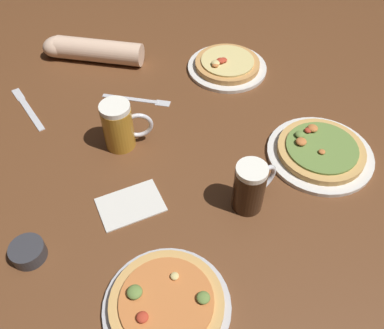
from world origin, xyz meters
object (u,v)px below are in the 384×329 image
pizza_plate_side (167,304)px  napkin_folded (131,204)px  beer_mug_amber (251,187)px  pizza_plate_near (320,151)px  ramekin_sauce (28,252)px  beer_mug_pale (119,126)px  fork_left (138,100)px  pizza_plate_far (227,65)px  diner_arm (89,50)px  knife_right (28,108)px

pizza_plate_side → napkin_folded: pizza_plate_side is taller
beer_mug_amber → napkin_folded: (-0.27, 0.09, -0.06)m
pizza_plate_near → ramekin_sauce: pizza_plate_near is taller
pizza_plate_near → pizza_plate_side: (-0.52, -0.26, 0.00)m
beer_mug_pale → fork_left: size_ratio=0.72×
pizza_plate_side → beer_mug_pale: beer_mug_pale is taller
napkin_folded → pizza_plate_side: bearing=-88.9°
pizza_plate_side → fork_left: pizza_plate_side is taller
beer_mug_pale → fork_left: beer_mug_pale is taller
pizza_plate_near → beer_mug_amber: 0.27m
pizza_plate_side → beer_mug_pale: bearing=86.8°
ramekin_sauce → fork_left: 0.57m
beer_mug_pale → napkin_folded: bearing=-98.6°
ramekin_sauce → pizza_plate_far: bearing=35.4°
pizza_plate_far → beer_mug_pale: (-0.41, -0.22, 0.05)m
ramekin_sauce → beer_mug_pale: bearing=44.1°
pizza_plate_near → fork_left: (-0.40, 0.39, -0.01)m
napkin_folded → diner_arm: diner_arm is taller
pizza_plate_far → pizza_plate_side: bearing=-121.8°
pizza_plate_far → diner_arm: (-0.42, 0.21, 0.02)m
ramekin_sauce → fork_left: (0.37, 0.44, -0.02)m
pizza_plate_far → pizza_plate_side: pizza_plate_side is taller
pizza_plate_side → napkin_folded: bearing=91.1°
diner_arm → fork_left: bearing=-70.4°
pizza_plate_far → beer_mug_pale: beer_mug_pale is taller
napkin_folded → fork_left: size_ratio=0.80×
pizza_plate_near → knife_right: pizza_plate_near is taller
fork_left → diner_arm: size_ratio=0.60×
napkin_folded → fork_left: bearing=72.2°
beer_mug_amber → napkin_folded: 0.29m
napkin_folded → ramekin_sauce: bearing=-166.8°
pizza_plate_far → knife_right: bearing=177.9°
beer_mug_amber → fork_left: size_ratio=0.71×
pizza_plate_side → fork_left: 0.66m
pizza_plate_near → beer_mug_pale: bearing=155.2°
beer_mug_amber → diner_arm: 0.78m
beer_mug_amber → pizza_plate_side: bearing=-145.9°
beer_mug_pale → knife_right: beer_mug_pale is taller
pizza_plate_near → ramekin_sauce: 0.77m
pizza_plate_far → beer_mug_amber: 0.56m
knife_right → pizza_plate_side: bearing=-74.1°
pizza_plate_side → ramekin_sauce: size_ratio=3.40×
pizza_plate_near → diner_arm: 0.83m
diner_arm → pizza_plate_far: bearing=-27.1°
pizza_plate_near → beer_mug_amber: size_ratio=2.08×
pizza_plate_near → beer_mug_pale: 0.54m
fork_left → knife_right: 0.33m
pizza_plate_far → beer_mug_amber: beer_mug_amber is taller
beer_mug_pale → ramekin_sauce: (-0.28, -0.27, -0.05)m
pizza_plate_near → napkin_folded: size_ratio=1.85×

